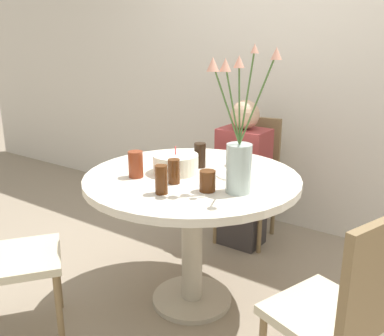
{
  "coord_description": "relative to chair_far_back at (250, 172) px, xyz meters",
  "views": [
    {
      "loc": [
        1.24,
        -1.78,
        1.49
      ],
      "look_at": [
        0.0,
        0.0,
        0.82
      ],
      "focal_mm": 40.0,
      "sensor_mm": 36.0,
      "label": 1
    }
  ],
  "objects": [
    {
      "name": "drink_glass_1",
      "position": [
        -0.08,
        -1.17,
        0.33
      ],
      "size": [
        0.08,
        0.08,
        0.14
      ],
      "color": "maroon",
      "rests_on": "dining_table"
    },
    {
      "name": "flower_vase",
      "position": [
        0.47,
        -1.06,
        0.47
      ],
      "size": [
        0.33,
        0.15,
        0.68
      ],
      "color": "#B2C6C1",
      "rests_on": "dining_table"
    },
    {
      "name": "wall_back",
      "position": [
        0.15,
        0.4,
        0.79
      ],
      "size": [
        8.0,
        0.05,
        2.6
      ],
      "color": "silver",
      "rests_on": "ground_plane"
    },
    {
      "name": "side_plate",
      "position": [
        0.34,
        -0.87,
        0.27
      ],
      "size": [
        0.17,
        0.17,
        0.01
      ],
      "color": "white",
      "rests_on": "dining_table"
    },
    {
      "name": "chair_left_flank",
      "position": [
        1.08,
        -1.3,
        0.0
      ],
      "size": [
        0.51,
        0.51,
        0.91
      ],
      "rotation": [
        0.0,
        0.0,
        4.38
      ],
      "color": "beige",
      "rests_on": "ground_plane"
    },
    {
      "name": "drink_glass_3",
      "position": [
        0.15,
        -1.13,
        0.32
      ],
      "size": [
        0.06,
        0.06,
        0.13
      ],
      "color": "#51280F",
      "rests_on": "dining_table"
    },
    {
      "name": "dining_table",
      "position": [
        0.15,
        -0.97,
        0.12
      ],
      "size": [
        1.15,
        1.15,
        0.78
      ],
      "color": "silver",
      "rests_on": "ground_plane"
    },
    {
      "name": "drink_glass_4",
      "position": [
        0.35,
        -1.13,
        0.31
      ],
      "size": [
        0.08,
        0.08,
        0.1
      ],
      "color": "#51280F",
      "rests_on": "dining_table"
    },
    {
      "name": "drink_glass_5",
      "position": [
        0.1,
        -0.83,
        0.33
      ],
      "size": [
        0.07,
        0.07,
        0.14
      ],
      "color": "black",
      "rests_on": "dining_table"
    },
    {
      "name": "chair_far_back",
      "position": [
        0.0,
        0.0,
        0.0
      ],
      "size": [
        0.46,
        0.46,
        0.91
      ],
      "rotation": [
        0.0,
        0.0,
        0.15
      ],
      "color": "beige",
      "rests_on": "ground_plane"
    },
    {
      "name": "ground_plane",
      "position": [
        0.15,
        -0.97,
        -0.51
      ],
      "size": [
        16.0,
        16.0,
        0.0
      ],
      "primitive_type": "plane",
      "color": "gray"
    },
    {
      "name": "drink_glass_2",
      "position": [
        0.19,
        -1.29,
        0.33
      ],
      "size": [
        0.06,
        0.06,
        0.14
      ],
      "color": "#51280F",
      "rests_on": "dining_table"
    },
    {
      "name": "birthday_cake",
      "position": [
        0.05,
        -0.99,
        0.31
      ],
      "size": [
        0.25,
        0.25,
        0.15
      ],
      "color": "white",
      "rests_on": "dining_table"
    },
    {
      "name": "person_boy",
      "position": [
        0.02,
        -0.16,
        -0.01
      ],
      "size": [
        0.34,
        0.24,
        1.07
      ],
      "color": "#383333",
      "rests_on": "ground_plane"
    },
    {
      "name": "drink_glass_0",
      "position": [
        0.27,
        -0.66,
        0.32
      ],
      "size": [
        0.08,
        0.08,
        0.13
      ],
      "color": "#33190C",
      "rests_on": "dining_table"
    }
  ]
}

